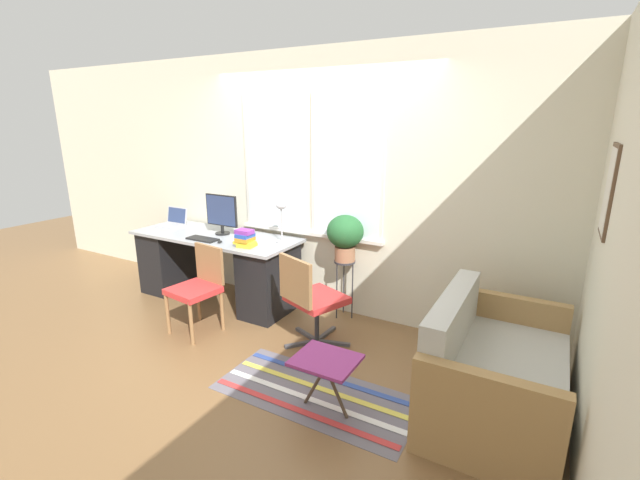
{
  "coord_description": "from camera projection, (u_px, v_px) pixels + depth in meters",
  "views": [
    {
      "loc": [
        2.19,
        -3.08,
        2.0
      ],
      "look_at": [
        0.36,
        0.18,
        0.95
      ],
      "focal_mm": 24.0,
      "sensor_mm": 36.0,
      "label": 1
    }
  ],
  "objects": [
    {
      "name": "wall_right_with_picture",
      "position": [
        610.0,
        231.0,
        2.61
      ],
      "size": [
        0.08,
        9.0,
        2.7
      ],
      "color": "beige",
      "rests_on": "ground_plane"
    },
    {
      "name": "laptop",
      "position": [
        173.0,
        222.0,
        5.17
      ],
      "size": [
        0.32,
        0.24,
        0.22
      ],
      "color": "#B7B7BC",
      "rests_on": "desk"
    },
    {
      "name": "ground_plane",
      "position": [
        279.0,
        334.0,
        4.16
      ],
      "size": [
        14.0,
        14.0,
        0.0
      ],
      "primitive_type": "plane",
      "color": "brown"
    },
    {
      "name": "potted_plant",
      "position": [
        345.0,
        234.0,
        4.29
      ],
      "size": [
        0.37,
        0.37,
        0.47
      ],
      "color": "#9E6B4C",
      "rests_on": "plant_stand"
    },
    {
      "name": "keyboard",
      "position": [
        203.0,
        239.0,
        4.58
      ],
      "size": [
        0.36,
        0.15,
        0.02
      ],
      "color": "black",
      "rests_on": "desk"
    },
    {
      "name": "monitor",
      "position": [
        222.0,
        213.0,
        4.75
      ],
      "size": [
        0.42,
        0.16,
        0.44
      ],
      "color": "black",
      "rests_on": "desk"
    },
    {
      "name": "folding_stool",
      "position": [
        326.0,
        363.0,
        2.96
      ],
      "size": [
        0.43,
        0.37,
        0.42
      ],
      "color": "#93337A",
      "rests_on": "ground_plane"
    },
    {
      "name": "book_stack",
      "position": [
        245.0,
        238.0,
        4.31
      ],
      "size": [
        0.22,
        0.18,
        0.18
      ],
      "color": "yellow",
      "rests_on": "desk"
    },
    {
      "name": "desk",
      "position": [
        216.0,
        265.0,
        4.87
      ],
      "size": [
        1.96,
        0.73,
        0.77
      ],
      "color": "#9EA3A8",
      "rests_on": "ground_plane"
    },
    {
      "name": "desk_lamp",
      "position": [
        281.0,
        214.0,
        4.41
      ],
      "size": [
        0.13,
        0.13,
        0.42
      ],
      "color": "#ADADB2",
      "rests_on": "desk"
    },
    {
      "name": "floor_rug_striped",
      "position": [
        315.0,
        394.0,
        3.24
      ],
      "size": [
        1.53,
        0.68,
        0.01
      ],
      "color": "slate",
      "rests_on": "ground_plane"
    },
    {
      "name": "plant_stand",
      "position": [
        345.0,
        269.0,
        4.39
      ],
      "size": [
        0.22,
        0.22,
        0.62
      ],
      "color": "#333338",
      "rests_on": "ground_plane"
    },
    {
      "name": "mouse",
      "position": [
        220.0,
        242.0,
        4.44
      ],
      "size": [
        0.04,
        0.06,
        0.03
      ],
      "color": "black",
      "rests_on": "desk"
    },
    {
      "name": "office_chair_swivel",
      "position": [
        311.0,
        298.0,
        3.83
      ],
      "size": [
        0.61,
        0.63,
        0.87
      ],
      "rotation": [
        0.0,
        0.0,
        2.77
      ],
      "color": "#47474C",
      "rests_on": "ground_plane"
    },
    {
      "name": "couch_loveseat",
      "position": [
        491.0,
        375.0,
        2.98
      ],
      "size": [
        0.83,
        1.33,
        0.83
      ],
      "rotation": [
        0.0,
        0.0,
        1.57
      ],
      "color": "beige",
      "rests_on": "ground_plane"
    },
    {
      "name": "wall_back_with_window",
      "position": [
        319.0,
        184.0,
        4.47
      ],
      "size": [
        9.0,
        0.12,
        2.7
      ],
      "color": "beige",
      "rests_on": "ground_plane"
    },
    {
      "name": "desk_chair_wooden",
      "position": [
        198.0,
        286.0,
        4.13
      ],
      "size": [
        0.47,
        0.48,
        0.83
      ],
      "rotation": [
        0.0,
        0.0,
        -0.13
      ],
      "color": "olive",
      "rests_on": "ground_plane"
    }
  ]
}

